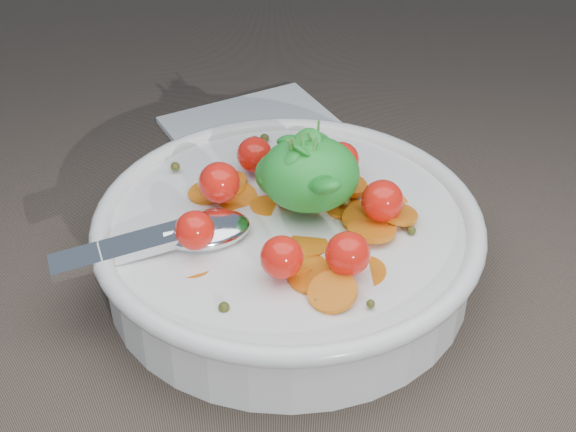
{
  "coord_description": "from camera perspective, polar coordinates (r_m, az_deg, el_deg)",
  "views": [
    {
      "loc": [
        0.01,
        -0.51,
        0.44
      ],
      "look_at": [
        0.02,
        -0.0,
        0.06
      ],
      "focal_mm": 50.0,
      "sensor_mm": 36.0,
      "label": 1
    }
  ],
  "objects": [
    {
      "name": "ground",
      "position": [
        0.67,
        -1.8,
        -4.07
      ],
      "size": [
        6.0,
        6.0,
        0.0
      ],
      "primitive_type": "plane",
      "color": "brown",
      "rests_on": "ground"
    },
    {
      "name": "napkin",
      "position": [
        0.85,
        -2.15,
        6.0
      ],
      "size": [
        0.22,
        0.21,
        0.01
      ],
      "primitive_type": "cube",
      "rotation": [
        0.0,
        0.0,
        0.48
      ],
      "color": "white",
      "rests_on": "ground"
    },
    {
      "name": "bowl",
      "position": [
        0.65,
        0.02,
        -1.69
      ],
      "size": [
        0.33,
        0.31,
        0.13
      ],
      "color": "white",
      "rests_on": "ground"
    }
  ]
}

